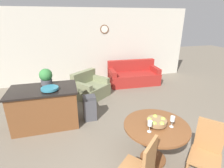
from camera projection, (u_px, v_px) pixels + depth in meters
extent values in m
cube|color=beige|center=(88.00, 46.00, 6.54)|extent=(8.00, 0.06, 2.70)
cylinder|color=brown|center=(104.00, 29.00, 6.44)|extent=(0.31, 0.02, 0.31)
cylinder|color=white|center=(104.00, 29.00, 6.43)|extent=(0.25, 0.01, 0.25)
cylinder|color=brown|center=(153.00, 159.00, 3.11)|extent=(0.45, 0.45, 0.04)
cylinder|color=brown|center=(154.00, 143.00, 2.98)|extent=(0.11, 0.11, 0.65)
cylinder|color=brown|center=(156.00, 126.00, 2.86)|extent=(1.07, 1.07, 0.03)
cylinder|color=#9E6B3D|center=(128.00, 168.00, 2.69)|extent=(0.04, 0.04, 0.40)
cube|color=#9E6B3D|center=(150.00, 160.00, 2.17)|extent=(0.32, 0.29, 0.53)
cylinder|color=#9E6B3D|center=(217.00, 167.00, 2.70)|extent=(0.04, 0.04, 0.40)
cylinder|color=#9E6B3D|center=(191.00, 157.00, 2.90)|extent=(0.04, 0.04, 0.40)
cube|color=#9E6B3D|center=(205.00, 159.00, 2.57)|extent=(0.59, 0.59, 0.05)
cube|color=#9E6B3D|center=(210.00, 136.00, 2.62)|extent=(0.29, 0.32, 0.53)
cylinder|color=olive|center=(156.00, 124.00, 2.85)|extent=(0.12, 0.12, 0.03)
cylinder|color=olive|center=(157.00, 122.00, 2.83)|extent=(0.32, 0.32, 0.07)
sphere|color=#99C142|center=(163.00, 119.00, 2.86)|extent=(0.08, 0.08, 0.08)
sphere|color=#99C142|center=(155.00, 117.00, 2.93)|extent=(0.08, 0.08, 0.08)
sphere|color=#99C142|center=(150.00, 120.00, 2.85)|extent=(0.08, 0.08, 0.08)
sphere|color=#99C142|center=(154.00, 124.00, 2.74)|extent=(0.08, 0.08, 0.08)
sphere|color=#99C142|center=(162.00, 124.00, 2.73)|extent=(0.08, 0.08, 0.08)
cylinder|color=silver|center=(149.00, 132.00, 2.69)|extent=(0.06, 0.06, 0.01)
cylinder|color=silver|center=(149.00, 128.00, 2.67)|extent=(0.01, 0.01, 0.11)
cylinder|color=silver|center=(150.00, 123.00, 2.63)|extent=(0.07, 0.07, 0.08)
cylinder|color=silver|center=(171.00, 127.00, 2.81)|extent=(0.06, 0.06, 0.01)
cylinder|color=silver|center=(172.00, 124.00, 2.79)|extent=(0.01, 0.01, 0.11)
cylinder|color=silver|center=(173.00, 119.00, 2.75)|extent=(0.07, 0.07, 0.08)
cube|color=brown|center=(46.00, 108.00, 4.00)|extent=(1.39, 0.80, 0.87)
cube|color=black|center=(43.00, 90.00, 3.84)|extent=(1.45, 0.86, 0.04)
cylinder|color=teal|center=(50.00, 90.00, 3.73)|extent=(0.13, 0.13, 0.02)
cylinder|color=teal|center=(50.00, 88.00, 3.72)|extent=(0.36, 0.36, 0.05)
cylinder|color=#4C4C51|center=(47.00, 82.00, 4.06)|extent=(0.25, 0.25, 0.12)
sphere|color=#387F3D|center=(46.00, 75.00, 4.00)|extent=(0.29, 0.29, 0.29)
cube|color=#47474C|center=(90.00, 109.00, 4.26)|extent=(0.30, 0.26, 0.55)
cube|color=#3C3C41|center=(89.00, 98.00, 4.15)|extent=(0.29, 0.25, 0.08)
cube|color=maroon|center=(134.00, 78.00, 6.59)|extent=(1.86, 0.96, 0.42)
cube|color=maroon|center=(131.00, 65.00, 6.75)|extent=(1.84, 0.27, 0.42)
cube|color=maroon|center=(112.00, 78.00, 6.39)|extent=(0.19, 0.82, 0.61)
cube|color=maroon|center=(154.00, 75.00, 6.73)|extent=(0.19, 0.82, 0.61)
cube|color=#7A7F5B|center=(91.00, 91.00, 5.52)|extent=(1.25, 1.23, 0.40)
cube|color=#7A7F5B|center=(83.00, 77.00, 5.55)|extent=(0.85, 0.73, 0.39)
cube|color=#7A7F5B|center=(82.00, 92.00, 5.18)|extent=(0.57, 0.67, 0.57)
cube|color=#7A7F5B|center=(100.00, 84.00, 5.79)|extent=(0.57, 0.67, 0.57)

